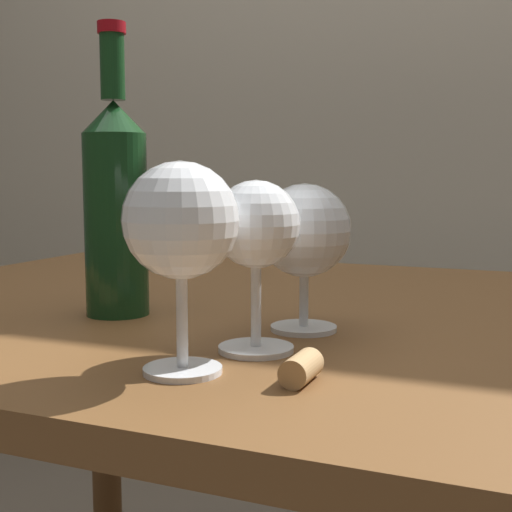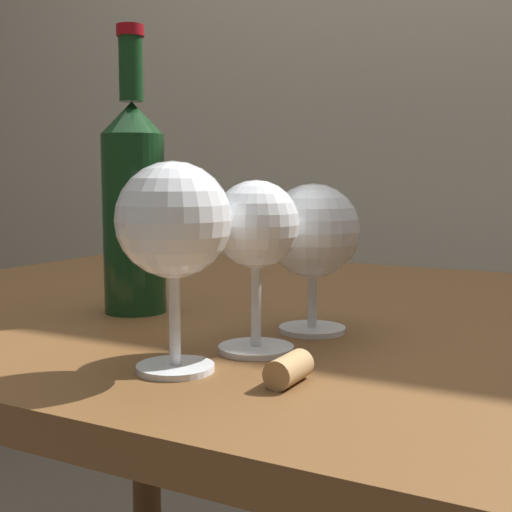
% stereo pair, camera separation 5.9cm
% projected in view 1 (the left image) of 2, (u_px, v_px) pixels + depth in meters
% --- Properties ---
extents(back_wall, '(5.00, 0.08, 2.60)m').
position_uv_depth(back_wall, '(446.00, 26.00, 1.83)').
color(back_wall, '#B2A893').
rests_on(back_wall, ground_plane).
extents(dining_table, '(1.15, 0.82, 0.76)m').
position_uv_depth(dining_table, '(293.00, 397.00, 0.82)').
color(dining_table, brown).
rests_on(dining_table, ground_plane).
extents(wine_glass_port, '(0.09, 0.09, 0.16)m').
position_uv_depth(wine_glass_port, '(181.00, 226.00, 0.52)').
color(wine_glass_port, white).
rests_on(wine_glass_port, dining_table).
extents(wine_glass_white, '(0.08, 0.08, 0.15)m').
position_uv_depth(wine_glass_white, '(256.00, 230.00, 0.59)').
color(wine_glass_white, white).
rests_on(wine_glass_white, dining_table).
extents(wine_glass_rose, '(0.09, 0.09, 0.14)m').
position_uv_depth(wine_glass_rose, '(304.00, 233.00, 0.67)').
color(wine_glass_rose, white).
rests_on(wine_glass_rose, dining_table).
extents(wine_bottle, '(0.07, 0.07, 0.31)m').
position_uv_depth(wine_bottle, '(116.00, 202.00, 0.75)').
color(wine_bottle, '#143819').
rests_on(wine_bottle, dining_table).
extents(cork, '(0.02, 0.04, 0.02)m').
position_uv_depth(cork, '(301.00, 368.00, 0.51)').
color(cork, tan).
rests_on(cork, dining_table).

